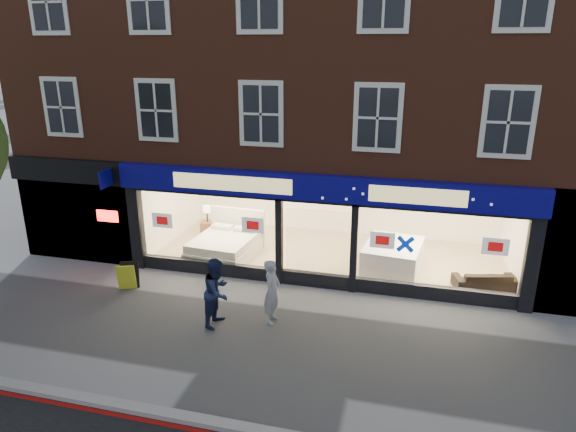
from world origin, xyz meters
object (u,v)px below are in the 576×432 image
at_px(display_bed, 226,245).
at_px(pedestrian_grey, 272,291).
at_px(mattress_stack, 393,256).
at_px(pedestrian_blue, 217,292).
at_px(a_board, 128,276).
at_px(sofa, 485,280).

height_order(display_bed, pedestrian_grey, pedestrian_grey).
distance_m(mattress_stack, pedestrian_blue, 5.73).
distance_m(a_board, pedestrian_grey, 4.47).
height_order(mattress_stack, pedestrian_grey, pedestrian_grey).
distance_m(display_bed, mattress_stack, 5.23).
xyz_separation_m(sofa, a_board, (-9.63, -2.33, 0.04)).
bearing_deg(pedestrian_blue, display_bed, 24.27).
distance_m(display_bed, pedestrian_grey, 4.29).
height_order(a_board, pedestrian_blue, pedestrian_blue).
height_order(display_bed, pedestrian_blue, pedestrian_blue).
height_order(mattress_stack, pedestrian_blue, pedestrian_blue).
xyz_separation_m(pedestrian_grey, pedestrian_blue, (-1.25, -0.44, 0.04)).
relative_size(a_board, pedestrian_grey, 0.48).
bearing_deg(sofa, pedestrian_grey, 15.43).
height_order(display_bed, a_board, display_bed).
height_order(sofa, pedestrian_blue, pedestrian_blue).
relative_size(display_bed, pedestrian_blue, 1.40).
xyz_separation_m(mattress_stack, a_board, (-7.07, -3.02, -0.11)).
relative_size(sofa, a_board, 2.17).
distance_m(sofa, pedestrian_blue, 7.37).
relative_size(pedestrian_grey, pedestrian_blue, 0.95).
bearing_deg(a_board, pedestrian_grey, -31.11).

